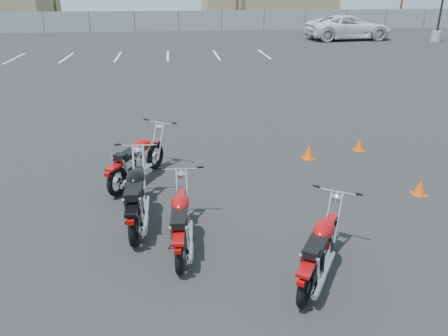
{
  "coord_description": "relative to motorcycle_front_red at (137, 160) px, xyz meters",
  "views": [
    {
      "loc": [
        -0.74,
        -7.45,
        4.08
      ],
      "look_at": [
        0.2,
        0.6,
        0.65
      ],
      "focal_mm": 35.0,
      "sensor_mm": 36.0,
      "label": 1
    }
  ],
  "objects": [
    {
      "name": "motorcycle_second_black",
      "position": [
        0.11,
        -1.81,
        0.02
      ],
      "size": [
        0.91,
        2.35,
        1.15
      ],
      "color": "black",
      "rests_on": "ground"
    },
    {
      "name": "white_van",
      "position": [
        14.66,
        25.24,
        0.94
      ],
      "size": [
        3.66,
        7.84,
        2.9
      ],
      "primitive_type": "imported",
      "rotation": [
        0.0,
        0.0,
        1.65
      ],
      "color": "silver",
      "rests_on": "ground"
    },
    {
      "name": "chainlink_fence",
      "position": [
        1.61,
        33.41,
        0.39
      ],
      "size": [
        80.06,
        0.06,
        1.8
      ],
      "color": "slate",
      "rests_on": "ground"
    },
    {
      "name": "motorcycle_third_red",
      "position": [
        0.89,
        -2.73,
        -0.04
      ],
      "size": [
        0.81,
        2.11,
        1.03
      ],
      "color": "black",
      "rests_on": "ground"
    },
    {
      "name": "training_cone_near",
      "position": [
        5.68,
        1.31,
        -0.34
      ],
      "size": [
        0.27,
        0.27,
        0.32
      ],
      "color": "#DB4E0B",
      "rests_on": "ground"
    },
    {
      "name": "ground",
      "position": [
        1.61,
        -1.59,
        -0.51
      ],
      "size": [
        120.0,
        120.0,
        0.0
      ],
      "primitive_type": "plane",
      "color": "black",
      "rests_on": "ground"
    },
    {
      "name": "motorcycle_front_red",
      "position": [
        0.0,
        0.0,
        0.0
      ],
      "size": [
        1.49,
        2.17,
        1.11
      ],
      "color": "black",
      "rests_on": "ground"
    },
    {
      "name": "motorcycle_rear_red",
      "position": [
        2.9,
        -3.8,
        -0.04
      ],
      "size": [
        1.46,
        1.96,
        1.02
      ],
      "color": "black",
      "rests_on": "ground"
    },
    {
      "name": "tan_building_east",
      "position": [
        11.61,
        42.41,
        1.35
      ],
      "size": [
        14.4,
        9.4,
        3.7
      ],
      "color": "#937D5F",
      "rests_on": "ground"
    },
    {
      "name": "light_pole_east",
      "position": [
        20.76,
        23.07,
        2.41
      ],
      "size": [
        0.8,
        0.7,
        10.99
      ],
      "color": "gray",
      "rests_on": "ground"
    },
    {
      "name": "training_cone_far",
      "position": [
        5.89,
        -1.35,
        -0.34
      ],
      "size": [
        0.28,
        0.28,
        0.33
      ],
      "color": "#DB4E0B",
      "rests_on": "ground"
    },
    {
      "name": "parking_line_stripes",
      "position": [
        -0.89,
        18.41,
        -0.5
      ],
      "size": [
        15.12,
        4.0,
        0.01
      ],
      "color": "silver",
      "rests_on": "ground"
    },
    {
      "name": "training_cone_extra",
      "position": [
        4.18,
        0.9,
        -0.33
      ],
      "size": [
        0.29,
        0.29,
        0.35
      ],
      "color": "#DB4E0B",
      "rests_on": "ground"
    }
  ]
}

